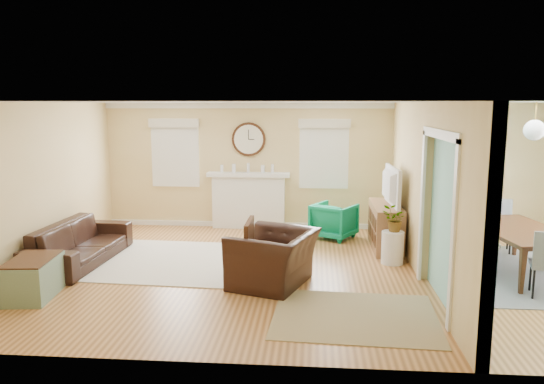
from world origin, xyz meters
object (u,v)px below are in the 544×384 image
Objects in this scene: sofa at (80,243)px; green_chair at (334,221)px; eames_chair at (274,258)px; dining_table at (521,251)px; credenza at (385,226)px.

sofa is 4.62m from green_chair.
green_chair is at bearing -62.66° from sofa.
sofa is at bearing 54.70° from green_chair.
green_chair is (0.95, 2.77, -0.05)m from eames_chair.
green_chair is 3.38m from dining_table.
eames_chair is (3.24, -0.82, 0.06)m from sofa.
dining_table is at bearing 121.65° from eames_chair.
eames_chair reaches higher than dining_table.
eames_chair is at bearing 100.84° from green_chair.
credenza is at bearing 157.74° from eames_chair.
sofa is at bearing -85.41° from eames_chair.
sofa is 1.13× the size of dining_table.
green_chair is 0.38× the size of dining_table.
eames_chair is at bearing 93.16° from dining_table.
green_chair is (4.19, 1.95, 0.01)m from sofa.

